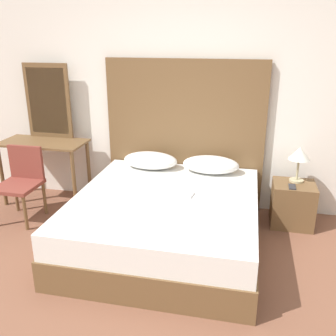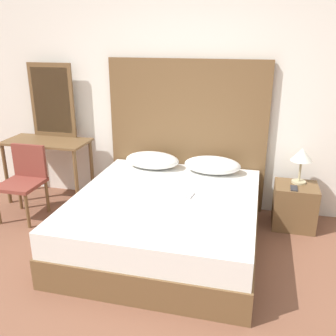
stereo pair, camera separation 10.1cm
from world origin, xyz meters
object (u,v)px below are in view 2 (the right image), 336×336
object	(u,v)px
vanity_desk	(47,151)
nightstand	(294,206)
bed	(166,221)
phone_on_nightstand	(294,188)
phone_on_bed	(189,196)
chair	(24,177)
table_lamp	(302,157)

from	to	relation	value
vanity_desk	nightstand	bearing A→B (deg)	0.39
bed	nightstand	world-z (taller)	bed
bed	phone_on_nightstand	size ratio (longest dim) A/B	12.50
phone_on_bed	vanity_desk	world-z (taller)	vanity_desk
phone_on_bed	nightstand	size ratio (longest dim) A/B	0.33
bed	nightstand	xyz separation A→B (m)	(1.24, 0.70, -0.02)
bed	phone_on_bed	xyz separation A→B (m)	(0.22, 0.05, 0.27)
phone_on_bed	phone_on_nightstand	size ratio (longest dim) A/B	1.03
vanity_desk	chair	size ratio (longest dim) A/B	1.25
table_lamp	bed	bearing A→B (deg)	-148.38
bed	chair	world-z (taller)	chair
bed	vanity_desk	distance (m)	1.82
phone_on_bed	phone_on_nightstand	world-z (taller)	phone_on_bed
phone_on_nightstand	chair	distance (m)	2.92
nightstand	vanity_desk	size ratio (longest dim) A/B	0.47
phone_on_bed	chair	xyz separation A→B (m)	(-1.91, 0.19, -0.06)
phone_on_nightstand	chair	world-z (taller)	chair
bed	nightstand	size ratio (longest dim) A/B	4.03
bed	phone_on_bed	world-z (taller)	phone_on_bed
table_lamp	chair	world-z (taller)	table_lamp
phone_on_bed	nightstand	xyz separation A→B (m)	(1.03, 0.64, -0.29)
bed	nightstand	distance (m)	1.43
bed	table_lamp	size ratio (longest dim) A/B	4.99
phone_on_bed	table_lamp	bearing A→B (deg)	34.69
nightstand	chair	bearing A→B (deg)	-171.09
table_lamp	vanity_desk	world-z (taller)	table_lamp
phone_on_bed	bed	bearing A→B (deg)	-166.11
phone_on_bed	chair	distance (m)	1.92
nightstand	vanity_desk	xyz separation A→B (m)	(-2.89, -0.02, 0.40)
table_lamp	chair	xyz separation A→B (m)	(-2.95, -0.54, -0.31)
bed	phone_on_bed	bearing A→B (deg)	13.89
nightstand	phone_on_nightstand	bearing A→B (deg)	-109.95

